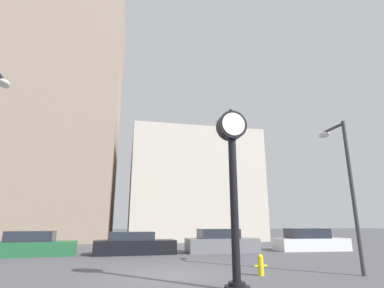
{
  "coord_description": "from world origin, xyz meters",
  "views": [
    {
      "loc": [
        -1.67,
        -11.06,
        1.72
      ],
      "look_at": [
        3.11,
        10.8,
        7.71
      ],
      "focal_mm": 28.0,
      "sensor_mm": 36.0,
      "label": 1
    }
  ],
  "objects_px": {
    "car_grey": "(221,242)",
    "car_white": "(310,241)",
    "fire_hydrant_near": "(261,265)",
    "street_lamp_right": "(342,169)",
    "street_clock": "(233,172)",
    "car_green": "(33,245)",
    "car_black": "(134,245)"
  },
  "relations": [
    {
      "from": "car_grey",
      "to": "car_white",
      "type": "bearing_deg",
      "value": 0.3
    },
    {
      "from": "fire_hydrant_near",
      "to": "street_lamp_right",
      "type": "xyz_separation_m",
      "value": [
        3.43,
        -0.39,
        3.44
      ]
    },
    {
      "from": "car_white",
      "to": "car_grey",
      "type": "bearing_deg",
      "value": -176.68
    },
    {
      "from": "car_grey",
      "to": "car_white",
      "type": "distance_m",
      "value": 6.29
    },
    {
      "from": "street_clock",
      "to": "car_white",
      "type": "bearing_deg",
      "value": 49.22
    },
    {
      "from": "car_grey",
      "to": "car_green",
      "type": "bearing_deg",
      "value": 178.84
    },
    {
      "from": "street_lamp_right",
      "to": "car_white",
      "type": "bearing_deg",
      "value": 65.28
    },
    {
      "from": "car_black",
      "to": "car_white",
      "type": "relative_size",
      "value": 0.98
    },
    {
      "from": "car_grey",
      "to": "car_white",
      "type": "xyz_separation_m",
      "value": [
        6.29,
        0.06,
        -0.0
      ]
    },
    {
      "from": "car_green",
      "to": "fire_hydrant_near",
      "type": "bearing_deg",
      "value": -45.47
    },
    {
      "from": "street_clock",
      "to": "street_lamp_right",
      "type": "distance_m",
      "value": 5.39
    },
    {
      "from": "car_grey",
      "to": "car_white",
      "type": "relative_size",
      "value": 0.92
    },
    {
      "from": "street_clock",
      "to": "car_black",
      "type": "relative_size",
      "value": 1.09
    },
    {
      "from": "street_clock",
      "to": "fire_hydrant_near",
      "type": "relative_size",
      "value": 7.33
    },
    {
      "from": "fire_hydrant_near",
      "to": "street_lamp_right",
      "type": "bearing_deg",
      "value": -6.41
    },
    {
      "from": "car_green",
      "to": "car_black",
      "type": "bearing_deg",
      "value": -5.45
    },
    {
      "from": "fire_hydrant_near",
      "to": "car_grey",
      "type": "bearing_deg",
      "value": 81.37
    },
    {
      "from": "car_green",
      "to": "car_grey",
      "type": "distance_m",
      "value": 10.94
    },
    {
      "from": "car_green",
      "to": "street_lamp_right",
      "type": "relative_size",
      "value": 0.81
    },
    {
      "from": "car_black",
      "to": "car_grey",
      "type": "distance_m",
      "value": 5.38
    },
    {
      "from": "fire_hydrant_near",
      "to": "street_lamp_right",
      "type": "distance_m",
      "value": 4.87
    },
    {
      "from": "fire_hydrant_near",
      "to": "street_lamp_right",
      "type": "relative_size",
      "value": 0.13
    },
    {
      "from": "car_white",
      "to": "fire_hydrant_near",
      "type": "distance_m",
      "value": 11.51
    },
    {
      "from": "car_grey",
      "to": "street_clock",
      "type": "bearing_deg",
      "value": -105.71
    },
    {
      "from": "street_clock",
      "to": "car_green",
      "type": "xyz_separation_m",
      "value": [
        -7.98,
        10.85,
        -2.65
      ]
    },
    {
      "from": "street_clock",
      "to": "fire_hydrant_near",
      "type": "xyz_separation_m",
      "value": [
        1.65,
        2.07,
        -2.86
      ]
    },
    {
      "from": "street_lamp_right",
      "to": "car_grey",
      "type": "bearing_deg",
      "value": 103.34
    },
    {
      "from": "car_green",
      "to": "fire_hydrant_near",
      "type": "distance_m",
      "value": 13.03
    },
    {
      "from": "car_grey",
      "to": "fire_hydrant_near",
      "type": "xyz_separation_m",
      "value": [
        -1.3,
        -8.59,
        -0.24
      ]
    },
    {
      "from": "car_green",
      "to": "fire_hydrant_near",
      "type": "relative_size",
      "value": 6.39
    },
    {
      "from": "car_white",
      "to": "street_lamp_right",
      "type": "bearing_deg",
      "value": -111.91
    },
    {
      "from": "street_clock",
      "to": "car_black",
      "type": "xyz_separation_m",
      "value": [
        -2.42,
        10.62,
        -2.67
      ]
    }
  ]
}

